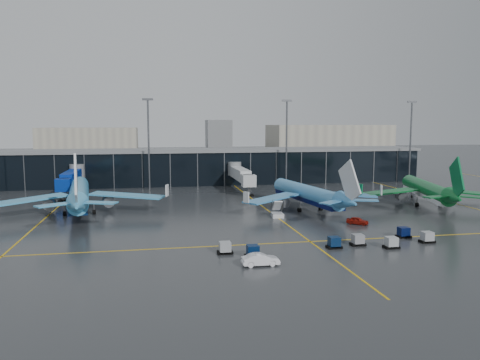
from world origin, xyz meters
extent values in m
plane|color=#282B2D|center=(0.00, 0.00, 0.00)|extent=(600.00, 600.00, 0.00)
cube|color=black|center=(0.00, 62.00, 5.00)|extent=(140.00, 16.00, 10.00)
cube|color=slate|center=(0.00, 62.00, 10.30)|extent=(142.00, 17.00, 0.80)
cylinder|color=#595B60|center=(-35.00, 53.50, 5.20)|extent=(4.00, 4.00, 4.00)
cube|color=navy|center=(-35.00, 40.00, 4.40)|extent=(3.00, 24.00, 3.00)
cylinder|color=#595B60|center=(-35.00, 32.50, 1.30)|extent=(1.00, 1.00, 2.60)
cylinder|color=#595B60|center=(10.00, 53.50, 5.20)|extent=(4.00, 4.00, 4.00)
cube|color=silver|center=(10.00, 40.00, 4.40)|extent=(3.00, 24.00, 3.00)
cylinder|color=#595B60|center=(10.00, 32.50, 1.30)|extent=(1.00, 1.00, 2.60)
cylinder|color=#595B60|center=(-15.00, 50.00, 12.50)|extent=(0.50, 0.50, 25.00)
cube|color=#595B60|center=(-15.00, 50.00, 25.20)|extent=(3.00, 0.40, 0.60)
cylinder|color=#595B60|center=(25.00, 50.00, 12.50)|extent=(0.50, 0.50, 25.00)
cube|color=#595B60|center=(25.00, 50.00, 25.20)|extent=(3.00, 0.40, 0.60)
cylinder|color=#595B60|center=(65.00, 50.00, 12.50)|extent=(0.50, 0.50, 25.00)
cube|color=#595B60|center=(65.00, 50.00, 25.20)|extent=(3.00, 0.40, 0.60)
cube|color=#B2AD99|center=(120.00, 260.00, 9.00)|extent=(90.00, 42.00, 18.00)
cube|color=#B2AD99|center=(-60.00, 280.00, 8.00)|extent=(70.00, 38.00, 16.00)
cube|color=#B2AD99|center=(40.00, 300.00, 11.00)|extent=(20.00, 20.00, 22.00)
cube|color=gold|center=(-35.00, 20.00, 0.01)|extent=(0.30, 120.00, 0.02)
cube|color=gold|center=(10.00, 20.00, 0.01)|extent=(0.30, 120.00, 0.02)
cube|color=gold|center=(55.00, 20.00, 0.01)|extent=(0.30, 120.00, 0.02)
cube|color=gold|center=(10.00, -15.00, 0.01)|extent=(220.00, 0.30, 0.02)
cube|color=black|center=(16.36, -18.53, 0.18)|extent=(2.20, 1.50, 0.36)
cube|color=gray|center=(16.36, -18.53, 0.95)|extent=(1.60, 1.50, 1.50)
cube|color=black|center=(25.78, -15.28, 0.18)|extent=(2.20, 1.50, 0.36)
cube|color=#040F39|center=(25.78, -15.28, 0.95)|extent=(1.60, 1.50, 1.50)
cube|color=black|center=(20.54, -20.97, 0.18)|extent=(2.20, 1.50, 0.36)
cube|color=#9CA1A5|center=(20.54, -20.97, 0.95)|extent=(1.60, 1.50, 1.50)
cube|color=black|center=(27.71, -18.89, 0.18)|extent=(2.20, 1.50, 0.36)
cube|color=#96989E|center=(27.71, -18.89, 0.95)|extent=(1.60, 1.50, 1.50)
cube|color=black|center=(-0.69, -21.87, 0.18)|extent=(2.20, 1.50, 0.36)
cube|color=#05193E|center=(-0.69, -21.87, 0.95)|extent=(1.60, 1.50, 1.50)
cube|color=black|center=(-4.18, -19.34, 0.18)|extent=(2.20, 1.50, 0.36)
cube|color=#999DA1|center=(-4.18, -19.34, 0.95)|extent=(1.60, 1.50, 1.50)
cube|color=black|center=(12.21, -19.36, 0.18)|extent=(2.20, 1.50, 0.36)
cube|color=#041A3D|center=(12.21, -19.36, 0.95)|extent=(1.60, 1.50, 1.50)
cube|color=silver|center=(10.08, 4.96, 0.40)|extent=(2.49, 3.39, 0.80)
cube|color=silver|center=(10.08, 4.96, 2.30)|extent=(1.86, 2.97, 2.29)
imported|color=maroon|center=(22.79, -4.39, 0.68)|extent=(4.08, 3.76, 1.35)
imported|color=white|center=(-0.51, -25.80, 0.81)|extent=(4.93, 1.77, 1.62)
camera|label=1|loc=(-14.06, -83.37, 18.24)|focal=35.00mm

